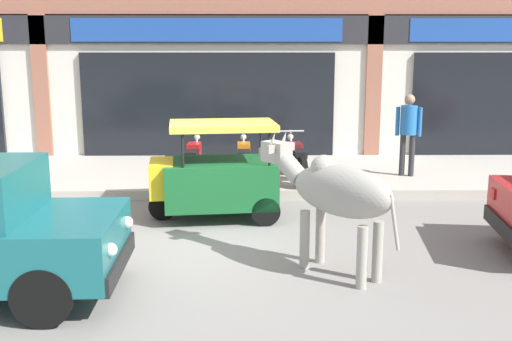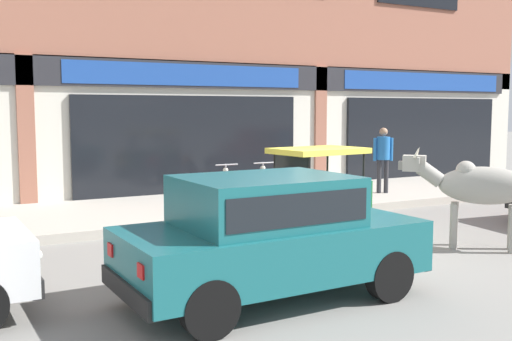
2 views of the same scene
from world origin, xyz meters
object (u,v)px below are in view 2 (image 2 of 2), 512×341
(cow, at_px, (477,186))
(motorcycle_0, at_px, (239,190))
(motorcycle_2, at_px, (316,184))
(car_1, at_px, (270,231))
(motorcycle_1, at_px, (278,187))
(pedestrian, at_px, (383,153))
(auto_rickshaw, at_px, (313,195))

(cow, xyz_separation_m, motorcycle_0, (-2.05, 4.35, -0.45))
(motorcycle_2, bearing_deg, car_1, -128.83)
(motorcycle_1, bearing_deg, car_1, -121.42)
(motorcycle_0, height_order, motorcycle_1, same)
(motorcycle_0, xyz_separation_m, pedestrian, (4.15, 0.39, 0.60))
(car_1, distance_m, auto_rickshaw, 4.07)
(auto_rickshaw, bearing_deg, motorcycle_0, 104.75)
(cow, distance_m, motorcycle_1, 4.51)
(car_1, distance_m, motorcycle_0, 5.49)
(cow, height_order, auto_rickshaw, cow)
(cow, distance_m, car_1, 4.25)
(motorcycle_2, bearing_deg, cow, -88.60)
(motorcycle_1, height_order, pedestrian, pedestrian)
(motorcycle_0, distance_m, motorcycle_2, 1.95)
(motorcycle_0, xyz_separation_m, motorcycle_1, (0.95, 0.01, 0.00))
(cow, xyz_separation_m, motorcycle_2, (-0.11, 4.37, -0.45))
(motorcycle_0, height_order, motorcycle_2, same)
(motorcycle_1, relative_size, pedestrian, 1.13)
(cow, bearing_deg, motorcycle_2, 91.40)
(motorcycle_2, distance_m, pedestrian, 2.32)
(motorcycle_0, xyz_separation_m, motorcycle_2, (1.95, 0.02, 0.00))
(cow, bearing_deg, auto_rickshaw, 122.80)
(car_1, xyz_separation_m, motorcycle_0, (2.13, 5.05, -0.26))
(auto_rickshaw, relative_size, pedestrian, 1.28)
(motorcycle_2, bearing_deg, auto_rickshaw, -125.60)
(car_1, relative_size, auto_rickshaw, 1.78)
(cow, xyz_separation_m, car_1, (-4.19, -0.70, -0.19))
(auto_rickshaw, bearing_deg, motorcycle_1, 77.64)
(car_1, distance_m, pedestrian, 8.32)
(cow, distance_m, pedestrian, 5.19)
(motorcycle_0, relative_size, motorcycle_2, 1.00)
(car_1, bearing_deg, pedestrian, 40.87)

